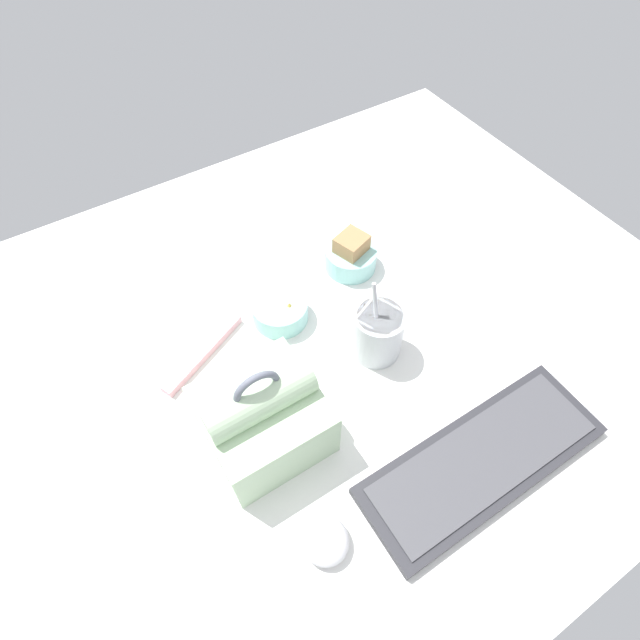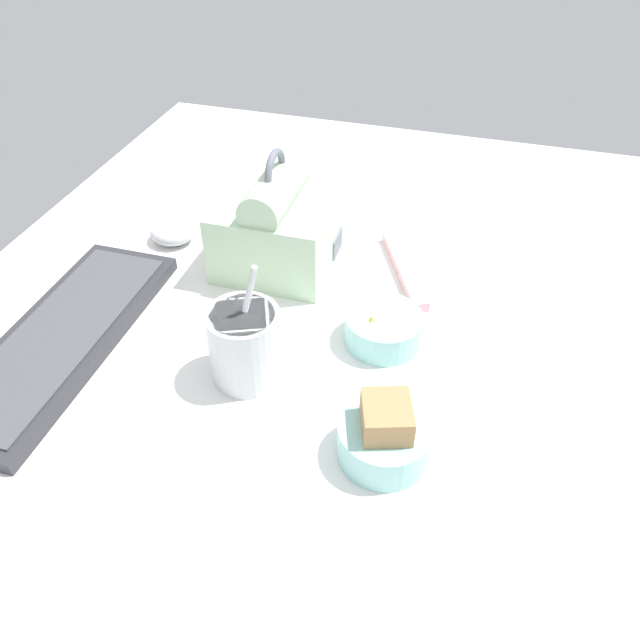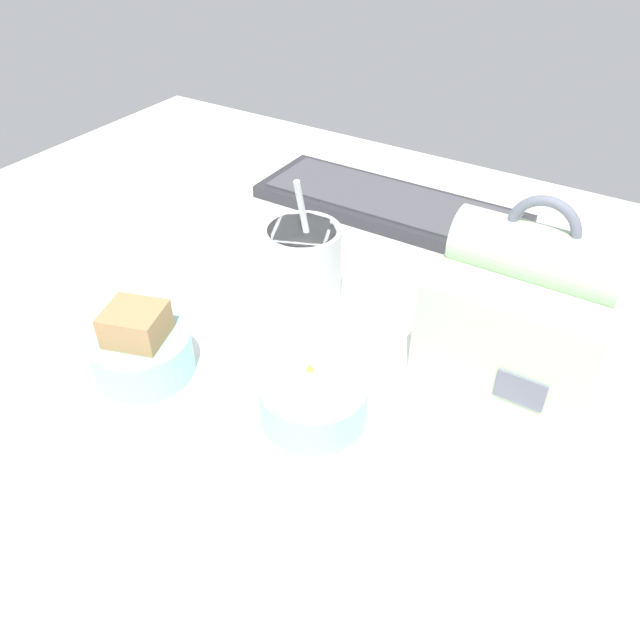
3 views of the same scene
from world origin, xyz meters
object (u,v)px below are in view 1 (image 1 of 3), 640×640
at_px(bento_bowl_sandwich, 351,256).
at_px(bento_bowl_snacks, 280,310).
at_px(keyboard, 482,460).
at_px(computer_mouse, 325,540).
at_px(lunch_bag, 263,416).
at_px(chopstick_case, 203,352).
at_px(soup_cup, 377,332).

relative_size(bento_bowl_sandwich, bento_bowl_snacks, 1.00).
relative_size(keyboard, bento_bowl_sandwich, 3.86).
bearing_deg(computer_mouse, bento_bowl_snacks, -110.60).
bearing_deg(bento_bowl_snacks, lunch_bag, 54.90).
bearing_deg(bento_bowl_sandwich, lunch_bag, 35.97).
bearing_deg(bento_bowl_snacks, keyboard, 107.07).
distance_m(keyboard, bento_bowl_sandwich, 0.44).
bearing_deg(bento_bowl_snacks, chopstick_case, -0.39).
distance_m(soup_cup, bento_bowl_snacks, 0.18).
distance_m(soup_cup, computer_mouse, 0.34).
distance_m(lunch_bag, computer_mouse, 0.19).
bearing_deg(bento_bowl_snacks, computer_mouse, 69.40).
distance_m(lunch_bag, bento_bowl_snacks, 0.23).
bearing_deg(computer_mouse, lunch_bag, -92.34).
bearing_deg(soup_cup, lunch_bag, 9.60).
xyz_separation_m(soup_cup, bento_bowl_sandwich, (-0.07, -0.19, -0.02)).
height_order(keyboard, lunch_bag, lunch_bag).
bearing_deg(keyboard, bento_bowl_sandwich, -97.42).
bearing_deg(chopstick_case, bento_bowl_sandwich, -173.58).
distance_m(keyboard, lunch_bag, 0.34).
bearing_deg(soup_cup, chopstick_case, -29.49).
bearing_deg(computer_mouse, soup_cup, -137.82).
height_order(soup_cup, computer_mouse, soup_cup).
bearing_deg(computer_mouse, bento_bowl_sandwich, -127.96).
distance_m(bento_bowl_sandwich, chopstick_case, 0.34).
distance_m(bento_bowl_sandwich, bento_bowl_snacks, 0.18).
relative_size(lunch_bag, bento_bowl_snacks, 1.81).
distance_m(bento_bowl_snacks, chopstick_case, 0.16).
xyz_separation_m(bento_bowl_snacks, computer_mouse, (0.14, 0.37, -0.01)).
height_order(keyboard, computer_mouse, computer_mouse).
relative_size(keyboard, computer_mouse, 5.50).
bearing_deg(keyboard, soup_cup, -86.46).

